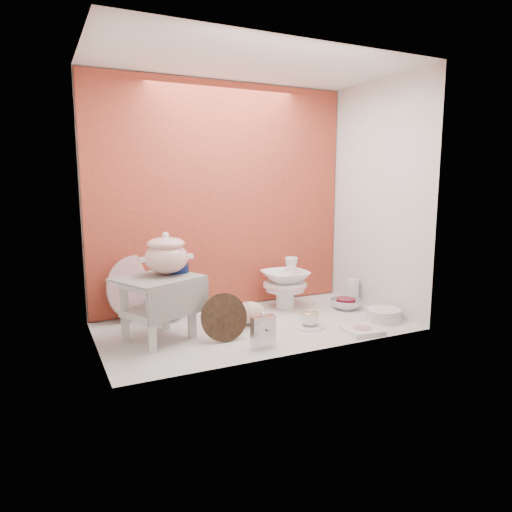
# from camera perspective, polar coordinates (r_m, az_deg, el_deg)

# --- Properties ---
(ground) EXTENTS (1.80, 1.80, 0.00)m
(ground) POSITION_cam_1_polar(r_m,az_deg,el_deg) (2.80, -0.19, -8.62)
(ground) COLOR silver
(ground) RESTS_ON ground
(niche_shell) EXTENTS (1.86, 1.03, 1.53)m
(niche_shell) POSITION_cam_1_polar(r_m,az_deg,el_deg) (2.82, -1.81, 10.72)
(niche_shell) COLOR #B53B2D
(niche_shell) RESTS_ON ground
(step_stool) EXTENTS (0.52, 0.49, 0.35)m
(step_stool) POSITION_cam_1_polar(r_m,az_deg,el_deg) (2.57, -11.95, -6.37)
(step_stool) COLOR silver
(step_stool) RESTS_ON ground
(soup_tureen) EXTENTS (0.28, 0.28, 0.24)m
(soup_tureen) POSITION_cam_1_polar(r_m,az_deg,el_deg) (2.55, -11.04, 0.31)
(soup_tureen) COLOR white
(soup_tureen) RESTS_ON step_stool
(cobalt_bowl) EXTENTS (0.14, 0.14, 0.05)m
(cobalt_bowl) POSITION_cam_1_polar(r_m,az_deg,el_deg) (2.64, -9.75, -1.46)
(cobalt_bowl) COLOR #09154A
(cobalt_bowl) RESTS_ON step_stool
(floral_platter) EXTENTS (0.41, 0.21, 0.40)m
(floral_platter) POSITION_cam_1_polar(r_m,az_deg,el_deg) (2.97, -14.53, -3.80)
(floral_platter) COLOR silver
(floral_platter) RESTS_ON ground
(blue_white_vase) EXTENTS (0.26, 0.26, 0.26)m
(blue_white_vase) POSITION_cam_1_polar(r_m,az_deg,el_deg) (2.94, -11.24, -5.21)
(blue_white_vase) COLOR silver
(blue_white_vase) RESTS_ON ground
(lacquer_tray) EXTENTS (0.27, 0.09, 0.26)m
(lacquer_tray) POSITION_cam_1_polar(r_m,az_deg,el_deg) (2.52, -3.95, -7.59)
(lacquer_tray) COLOR black
(lacquer_tray) RESTS_ON ground
(mantel_clock) EXTENTS (0.13, 0.05, 0.19)m
(mantel_clock) POSITION_cam_1_polar(r_m,az_deg,el_deg) (2.42, 0.90, -9.15)
(mantel_clock) COLOR silver
(mantel_clock) RESTS_ON ground
(plush_pig) EXTENTS (0.28, 0.23, 0.15)m
(plush_pig) POSITION_cam_1_polar(r_m,az_deg,el_deg) (2.80, -0.86, -6.97)
(plush_pig) COLOR #D3AC94
(plush_pig) RESTS_ON ground
(teacup_saucer) EXTENTS (0.20, 0.20, 0.01)m
(teacup_saucer) POSITION_cam_1_polar(r_m,az_deg,el_deg) (2.78, 6.63, -8.65)
(teacup_saucer) COLOR white
(teacup_saucer) RESTS_ON ground
(gold_rim_teacup) EXTENTS (0.14, 0.14, 0.09)m
(gold_rim_teacup) POSITION_cam_1_polar(r_m,az_deg,el_deg) (2.76, 6.65, -7.68)
(gold_rim_teacup) COLOR white
(gold_rim_teacup) RESTS_ON teacup_saucer
(lattice_dish) EXTENTS (0.22, 0.22, 0.03)m
(lattice_dish) POSITION_cam_1_polar(r_m,az_deg,el_deg) (2.74, 13.00, -8.94)
(lattice_dish) COLOR white
(lattice_dish) RESTS_ON ground
(dinner_plate_stack) EXTENTS (0.24, 0.24, 0.07)m
(dinner_plate_stack) POSITION_cam_1_polar(r_m,az_deg,el_deg) (2.99, 15.51, -7.00)
(dinner_plate_stack) COLOR white
(dinner_plate_stack) RESTS_ON ground
(crystal_bowl) EXTENTS (0.22, 0.22, 0.07)m
(crystal_bowl) POSITION_cam_1_polar(r_m,az_deg,el_deg) (3.20, 11.05, -5.85)
(crystal_bowl) COLOR silver
(crystal_bowl) RESTS_ON ground
(clear_glass_vase) EXTENTS (0.10, 0.10, 0.18)m
(clear_glass_vase) POSITION_cam_1_polar(r_m,az_deg,el_deg) (3.32, 11.86, -4.30)
(clear_glass_vase) COLOR silver
(clear_glass_vase) RESTS_ON ground
(porcelain_tower) EXTENTS (0.35, 0.35, 0.35)m
(porcelain_tower) POSITION_cam_1_polar(r_m,az_deg,el_deg) (3.13, 3.62, -3.34)
(porcelain_tower) COLOR white
(porcelain_tower) RESTS_ON ground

